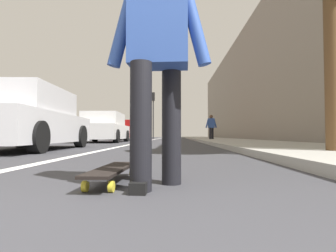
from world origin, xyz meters
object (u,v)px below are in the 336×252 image
at_px(skateboard, 112,171).
at_px(traffic_light, 153,107).
at_px(skater_person, 158,50).
at_px(pedestrian_distant, 211,126).
at_px(parked_car_far, 127,131).
at_px(parked_car_mid, 105,128).
at_px(parked_car_near, 28,120).

xyz_separation_m(skateboard, traffic_light, (23.83, 1.63, 3.03)).
height_order(skater_person, pedestrian_distant, skater_person).
distance_m(parked_car_far, pedestrian_distant, 7.04).
distance_m(skateboard, traffic_light, 24.08).
relative_size(parked_car_mid, parked_car_far, 0.95).
bearing_deg(skateboard, parked_car_far, 10.00).
bearing_deg(traffic_light, pedestrian_distant, -155.24).
relative_size(skateboard, parked_car_far, 0.19).
height_order(traffic_light, pedestrian_distant, traffic_light).
xyz_separation_m(skateboard, skater_person, (-0.15, -0.35, 0.84)).
bearing_deg(skateboard, skater_person, -113.31).
bearing_deg(skater_person, pedestrian_distant, -9.27).
height_order(parked_car_mid, traffic_light, traffic_light).
distance_m(skateboard, skater_person, 0.92).
bearing_deg(parked_car_mid, traffic_light, -6.60).
bearing_deg(parked_car_near, pedestrian_distant, -29.86).
xyz_separation_m(skater_person, traffic_light, (23.98, 1.97, 2.19)).
bearing_deg(pedestrian_distant, parked_car_far, 57.42).
distance_m(skateboard, pedestrian_distant, 14.68).
xyz_separation_m(skater_person, parked_car_near, (4.46, 3.42, -0.23)).
xyz_separation_m(skateboard, parked_car_near, (4.31, 3.07, 0.61)).
distance_m(skateboard, parked_car_far, 18.48).
height_order(skater_person, traffic_light, traffic_light).
height_order(skateboard, skater_person, skater_person).
xyz_separation_m(parked_car_far, traffic_light, (5.64, -1.58, 2.43)).
bearing_deg(pedestrian_distant, traffic_light, 24.76).
relative_size(parked_car_near, pedestrian_distant, 2.68).
relative_size(skateboard, skater_person, 0.52).
height_order(skateboard, pedestrian_distant, pedestrian_distant).
height_order(parked_car_near, parked_car_mid, parked_car_near).
bearing_deg(parked_car_far, parked_car_near, -179.44).
height_order(skater_person, parked_car_near, skater_person).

